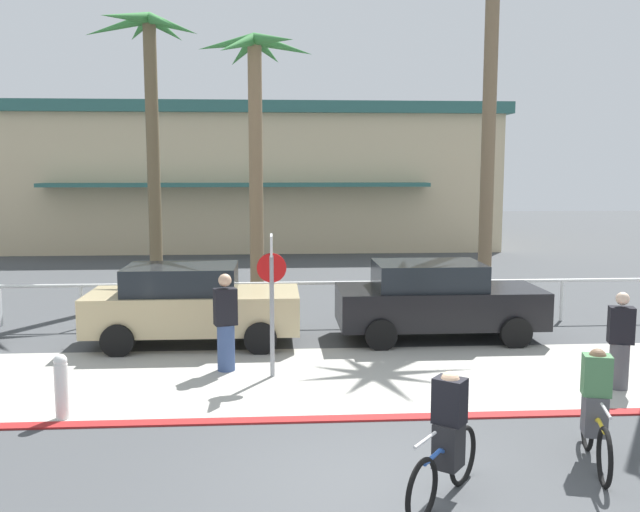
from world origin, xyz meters
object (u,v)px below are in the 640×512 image
at_px(cyclist_blue_0, 447,439).
at_px(pedestrian_1, 620,345).
at_px(bollard_1, 61,386).
at_px(palm_tree_2, 149,94).
at_px(palm_tree_4, 493,15).
at_px(palm_tree_3, 256,111).
at_px(cyclist_yellow_1, 596,410).
at_px(pedestrian_0, 226,326).
at_px(car_black_2, 436,300).
at_px(stop_sign_bike_lane, 272,285).
at_px(car_tan_1, 191,304).

xyz_separation_m(cyclist_blue_0, pedestrian_1, (3.85, 3.62, 0.08)).
xyz_separation_m(bollard_1, palm_tree_2, (-0.28, 9.71, 5.23)).
xyz_separation_m(bollard_1, palm_tree_4, (8.78, 7.81, 7.07)).
bearing_deg(palm_tree_3, cyclist_yellow_1, -65.73).
distance_m(palm_tree_2, palm_tree_3, 3.47).
bearing_deg(pedestrian_1, cyclist_yellow_1, -121.90).
bearing_deg(pedestrian_0, palm_tree_3, 85.58).
bearing_deg(cyclist_yellow_1, car_black_2, 94.77).
bearing_deg(bollard_1, palm_tree_2, 91.66).
bearing_deg(cyclist_yellow_1, palm_tree_2, 122.67).
xyz_separation_m(stop_sign_bike_lane, palm_tree_3, (-0.41, 6.14, 3.49)).
relative_size(palm_tree_3, palm_tree_4, 0.70).
bearing_deg(palm_tree_2, bollard_1, -88.34).
bearing_deg(car_tan_1, pedestrian_1, -24.84).
relative_size(bollard_1, palm_tree_2, 0.13).
xyz_separation_m(palm_tree_2, cyclist_blue_0, (5.37, -12.50, -5.05)).
height_order(cyclist_blue_0, cyclist_yellow_1, same).
bearing_deg(car_black_2, cyclist_blue_0, -102.25).
xyz_separation_m(car_tan_1, cyclist_blue_0, (3.69, -7.11, -0.18)).
xyz_separation_m(pedestrian_0, pedestrian_1, (6.68, -1.48, -0.08)).
bearing_deg(pedestrian_1, stop_sign_bike_lane, 169.77).
bearing_deg(cyclist_blue_0, bollard_1, 151.32).
xyz_separation_m(car_tan_1, cyclist_yellow_1, (5.80, -6.29, -0.18)).
distance_m(stop_sign_bike_lane, cyclist_blue_0, 5.17).
bearing_deg(stop_sign_bike_lane, car_tan_1, 125.03).
relative_size(palm_tree_4, car_black_2, 2.31).
xyz_separation_m(stop_sign_bike_lane, car_black_2, (3.56, 2.58, -0.81)).
relative_size(bollard_1, cyclist_blue_0, 0.67).
xyz_separation_m(palm_tree_4, car_tan_1, (-7.38, -3.48, -6.72)).
xyz_separation_m(palm_tree_4, car_black_2, (-2.11, -3.34, -6.72)).
distance_m(cyclist_blue_0, pedestrian_1, 5.29).
bearing_deg(car_tan_1, palm_tree_4, 25.25).
distance_m(palm_tree_4, pedestrian_0, 10.87).
relative_size(stop_sign_bike_lane, pedestrian_0, 1.41).
distance_m(palm_tree_4, car_black_2, 7.80).
xyz_separation_m(bollard_1, cyclist_blue_0, (5.09, -2.78, 0.18)).
height_order(bollard_1, palm_tree_3, palm_tree_3).
distance_m(stop_sign_bike_lane, car_black_2, 4.47).
distance_m(car_tan_1, pedestrian_1, 8.32).
xyz_separation_m(stop_sign_bike_lane, palm_tree_2, (-3.39, 7.82, 4.07)).
bearing_deg(cyclist_blue_0, car_black_2, 77.75).
relative_size(palm_tree_2, palm_tree_4, 0.78).
relative_size(palm_tree_3, cyclist_blue_0, 4.75).
bearing_deg(pedestrian_0, stop_sign_bike_lane, -26.48).
distance_m(palm_tree_3, palm_tree_4, 6.55).
xyz_separation_m(palm_tree_3, cyclist_blue_0, (2.39, -10.81, -4.47)).
bearing_deg(stop_sign_bike_lane, cyclist_blue_0, -67.01).
bearing_deg(cyclist_blue_0, pedestrian_1, 43.23).
bearing_deg(palm_tree_4, pedestrian_0, -139.85).
bearing_deg(palm_tree_3, pedestrian_1, -49.03).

